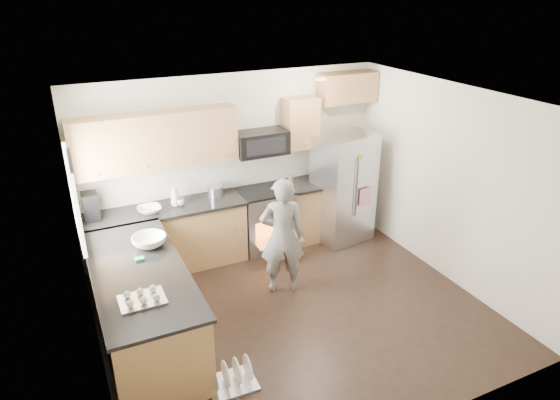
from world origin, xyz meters
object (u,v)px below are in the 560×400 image
stove_range (265,206)px  person (282,236)px  refrigerator (343,188)px  dish_rack (232,379)px

stove_range → person: bearing=-103.1°
refrigerator → dish_rack: size_ratio=3.42×
refrigerator → person: (-1.48, -0.93, -0.06)m
refrigerator → dish_rack: (-2.68, -2.27, -0.77)m
person → stove_range: bearing=-84.6°
stove_range → dish_rack: stove_range is taller
dish_rack → refrigerator: bearing=40.2°
refrigerator → stove_range: bearing=158.6°
stove_range → person: 1.21m
stove_range → person: stove_range is taller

